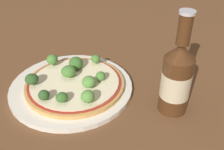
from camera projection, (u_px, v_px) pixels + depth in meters
name	position (u px, v px, depth m)	size (l,w,h in m)	color
ground_plane	(72.00, 89.00, 0.64)	(3.00, 3.00, 0.00)	brown
plate	(73.00, 87.00, 0.64)	(0.30, 0.30, 0.01)	silver
pizza	(75.00, 84.00, 0.63)	(0.24, 0.24, 0.01)	tan
broccoli_floret_0	(68.00, 71.00, 0.63)	(0.04, 0.04, 0.03)	#6B8E51
broccoli_floret_1	(52.00, 60.00, 0.67)	(0.03, 0.03, 0.03)	#6B8E51
broccoli_floret_2	(89.00, 82.00, 0.60)	(0.03, 0.03, 0.03)	#6B8E51
broccoli_floret_3	(44.00, 95.00, 0.56)	(0.02, 0.02, 0.03)	#6B8E51
broccoli_floret_4	(88.00, 97.00, 0.55)	(0.03, 0.03, 0.03)	#6B8E51
broccoli_floret_5	(62.00, 97.00, 0.55)	(0.03, 0.03, 0.02)	#6B8E51
broccoli_floret_6	(32.00, 79.00, 0.60)	(0.03, 0.03, 0.03)	#6B8E51
broccoli_floret_7	(96.00, 59.00, 0.68)	(0.02, 0.02, 0.03)	#6B8E51
broccoli_floret_8	(101.00, 76.00, 0.62)	(0.02, 0.02, 0.02)	#6B8E51
broccoli_floret_9	(76.00, 63.00, 0.67)	(0.04, 0.04, 0.03)	#6B8E51
beer_bottle	(177.00, 77.00, 0.54)	(0.06, 0.06, 0.23)	#472814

